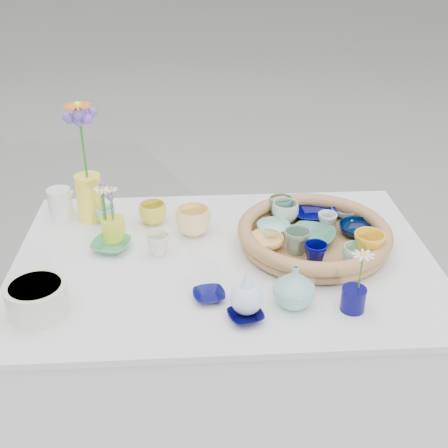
{
  "coord_description": "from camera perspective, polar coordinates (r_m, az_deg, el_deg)",
  "views": [
    {
      "loc": [
        -0.09,
        -1.43,
        1.67
      ],
      "look_at": [
        0.0,
        0.02,
        0.87
      ],
      "focal_mm": 45.0,
      "sensor_mm": 36.0,
      "label": 1
    }
  ],
  "objects": [
    {
      "name": "ground",
      "position": [
        2.2,
        0.03,
        -20.5
      ],
      "size": [
        80.0,
        80.0,
        0.0
      ],
      "primitive_type": "plane",
      "color": "gray"
    },
    {
      "name": "display_table",
      "position": [
        2.2,
        0.03,
        -20.5
      ],
      "size": [
        1.26,
        0.86,
        0.77
      ],
      "primitive_type": null,
      "color": "white",
      "rests_on": "ground"
    },
    {
      "name": "wicker_tray",
      "position": [
        1.75,
        9.11,
        -1.16
      ],
      "size": [
        0.47,
        0.47,
        0.08
      ],
      "primitive_type": null,
      "color": "#957448",
      "rests_on": "display_table"
    },
    {
      "name": "tray_ceramic_0",
      "position": [
        1.89,
        9.25,
        1.0
      ],
      "size": [
        0.16,
        0.16,
        0.03
      ],
      "primitive_type": "imported",
      "rotation": [
        0.0,
        0.0,
        -0.11
      ],
      "color": "#02034C",
      "rests_on": "wicker_tray"
    },
    {
      "name": "tray_ceramic_1",
      "position": [
        1.82,
        13.39,
        -0.55
      ],
      "size": [
        0.14,
        0.14,
        0.04
      ],
      "primitive_type": "imported",
      "rotation": [
        0.0,
        0.0,
        -0.23
      ],
      "color": "black",
      "rests_on": "wicker_tray"
    },
    {
      "name": "tray_ceramic_2",
      "position": [
        1.69,
        14.46,
        -2.21
      ],
      "size": [
        0.12,
        0.12,
        0.08
      ],
      "primitive_type": "imported",
      "rotation": [
        0.0,
        0.0,
        0.37
      ],
      "color": "gold",
      "rests_on": "wicker_tray"
    },
    {
      "name": "tray_ceramic_3",
      "position": [
        1.76,
        9.04,
        -1.23
      ],
      "size": [
        0.17,
        0.17,
        0.03
      ],
      "primitive_type": "imported",
      "rotation": [
        0.0,
        0.0,
        -0.37
      ],
      "color": "#397D5D",
      "rests_on": "wicker_tray"
    },
    {
      "name": "tray_ceramic_4",
      "position": [
        1.68,
        7.42,
        -1.76
      ],
      "size": [
        0.08,
        0.08,
        0.07
      ],
      "primitive_type": "imported",
      "rotation": [
        0.0,
        0.0,
        -0.02
      ],
      "color": "slate",
      "rests_on": "wicker_tray"
    },
    {
      "name": "tray_ceramic_5",
      "position": [
        1.78,
        5.04,
        -0.49
      ],
      "size": [
        0.14,
        0.14,
        0.03
      ],
      "primitive_type": "imported",
      "rotation": [
        0.0,
        0.0,
        -0.37
      ],
      "color": "#A6E4D0",
      "rests_on": "wicker_tray"
    },
    {
      "name": "tray_ceramic_6",
      "position": [
        1.85,
        6.23,
        1.21
      ],
      "size": [
        0.12,
        0.12,
        0.07
      ],
      "primitive_type": "imported",
      "rotation": [
        0.0,
        0.0,
        0.4
      ],
      "color": "#AFCBBE",
      "rests_on": "wicker_tray"
    },
    {
      "name": "tray_ceramic_7",
      "position": [
        1.82,
        10.43,
        0.25
      ],
      "size": [
        0.08,
        0.08,
        0.06
      ],
      "primitive_type": "imported",
      "rotation": [
        0.0,
        0.0,
        -0.28
      ],
      "color": "silver",
      "rests_on": "wicker_tray"
    },
    {
      "name": "tray_ceramic_8",
      "position": [
        1.93,
        12.23,
        1.26
      ],
      "size": [
        0.13,
        0.13,
        0.03
      ],
      "primitive_type": "imported",
      "rotation": [
        0.0,
        0.0,
        0.4
      ],
      "color": "#78A9C7",
      "rests_on": "wicker_tray"
    },
    {
      "name": "tray_ceramic_9",
      "position": [
        1.64,
        9.28,
        -2.97
      ],
      "size": [
        0.07,
        0.07,
        0.06
      ],
      "primitive_type": "imported",
      "rotation": [
        0.0,
        0.0,
        -0.08
      ],
      "color": "#010250",
      "rests_on": "wicker_tray"
    },
    {
      "name": "tray_ceramic_10",
      "position": [
        1.71,
        4.3,
        -1.79
      ],
      "size": [
        0.14,
        0.14,
        0.03
      ],
      "primitive_type": "imported",
      "rotation": [
        0.0,
        0.0,
        0.42
      ],
      "color": "#F2BE68",
      "rests_on": "wicker_tray"
    },
    {
      "name": "tray_ceramic_11",
      "position": [
        1.66,
        13.19,
        -3.11
      ],
      "size": [
        0.09,
        0.09,
        0.06
      ],
      "primitive_type": "imported",
      "rotation": [
        0.0,
        0.0,
        0.12
      ],
      "color": "#97D6BE",
      "rests_on": "wicker_tray"
    },
    {
      "name": "tray_ceramic_12",
      "position": [
        1.89,
        5.77,
        1.76
      ],
      "size": [
        0.09,
        0.09,
        0.07
      ],
      "primitive_type": "imported",
      "rotation": [
        0.0,
        0.0,
        0.1
      ],
      "color": "#3C7459",
      "rests_on": "wicker_tray"
    },
    {
      "name": "loose_ceramic_0",
      "position": [
        1.88,
        -7.25,
        1.1
      ],
      "size": [
        0.1,
        0.1,
        0.07
      ],
      "primitive_type": "imported",
      "rotation": [
        0.0,
        0.0,
        0.1
      ],
      "color": "gold",
      "rests_on": "display_table"
    },
    {
      "name": "loose_ceramic_1",
      "position": [
        1.8,
        -3.15,
        0.31
      ],
      "size": [
        0.12,
        0.12,
        0.09
      ],
      "primitive_type": "imported",
      "rotation": [
        0.0,
        0.0,
        -0.04
      ],
      "color": "#FBDC83",
      "rests_on": "display_table"
    },
    {
      "name": "loose_ceramic_2",
      "position": [
        1.76,
        -11.38,
        -2.14
      ],
      "size": [
        0.14,
        0.14,
        0.03
      ],
      "primitive_type": "imported",
      "rotation": [
        0.0,
        0.0,
        -0.27
      ],
      "color": "#409A61",
      "rests_on": "display_table"
    },
    {
      "name": "loose_ceramic_3",
      "position": [
        1.71,
        -6.71,
        -2.04
      ],
      "size": [
        0.07,
        0.07,
        0.07
      ],
      "primitive_type": "imported",
      "rotation": [
        0.0,
        0.0,
        0.03
      ],
      "color": "beige",
      "rests_on": "display_table"
    },
    {
      "name": "loose_ceramic_4",
      "position": [
        1.52,
        -1.54,
        -7.29
      ],
      "size": [
        0.1,
        0.1,
        0.02
      ],
      "primitive_type": "imported",
      "rotation": [
        0.0,
        0.0,
        0.17
      ],
      "color": "#090A4F",
      "rests_on": "display_table"
    },
    {
      "name": "loose_ceramic_5",
      "position": [
        1.9,
        -11.92,
        0.86
      ],
      "size": [
        0.08,
        0.08,
        0.06
      ],
      "primitive_type": "imported",
      "rotation": [
        0.0,
        0.0,
        -0.32
      ],
      "color": "#9CE0DD",
      "rests_on": "display_table"
    },
    {
      "name": "loose_ceramic_6",
      "position": [
        1.45,
        2.2,
        -9.35
      ],
      "size": [
        0.11,
        0.11,
        0.02
      ],
      "primitive_type": "imported",
      "rotation": [
        0.0,
        0.0,
        0.32
      ],
      "color": "#060537",
      "rests_on": "display_table"
    },
    {
      "name": "fluted_bowl",
      "position": [
        1.53,
        -18.44,
        -7.19
      ],
      "size": [
        0.18,
        0.18,
        0.08
      ],
      "primitive_type": null,
      "rotation": [
        0.0,
        0.0,
        0.17
      ],
      "color": "beige",
      "rests_on": "display_table"
    },
    {
      "name": "bud_vase_paleblue",
      "position": [
        1.44,
        2.32,
        -6.84
      ],
      "size": [
        0.1,
        0.1,
        0.13
      ],
      "primitive_type": null,
      "rotation": [
        0.0,
        0.0,
        -0.19
      ],
      "color": "#CCE7FF",
      "rests_on": "display_table"
    },
    {
      "name": "bud_vase_seafoam",
      "position": [
        1.48,
        7.15,
        -6.26
      ],
      "size": [
        0.15,
        0.15,
        0.12
      ],
      "primitive_type": "imported",
      "rotation": [
        0.0,
        0.0,
        -0.37
      ],
      "color": "#81B7B2",
      "rests_on": "display_table"
    },
    {
      "name": "bud_vase_cobalt",
      "position": [
        1.51,
        12.99,
        -7.44
      ],
      "size": [
        0.07,
        0.07,
        0.06
      ],
      "primitive_type": "cylinder",
      "rotation": [
        0.0,
        0.0,
        0.14
      ],
      "color": "#08054E",
      "rests_on": "display_table"
    },
    {
      "name": "single_daisy",
      "position": [
        1.47,
        13.73,
        -4.72
      ],
      "size": [
        0.08,
        0.08,
        0.12
      ],
      "primitive_type": null,
      "rotation": [
        0.0,
        0.0,
        -0.23
      ],
      "color": "white",
      "rests_on": "bud_vase_cobalt"
    },
    {
      "name": "tall_vase_yellow",
      "position": [
        1.92,
        -13.48,
        2.61
      ],
      "size": [
        0.1,
        0.1,
        0.16
      ],
      "primitive_type": "cylinder",
      "rotation": [
        0.0,
        0.0,
        0.22
      ],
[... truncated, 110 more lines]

